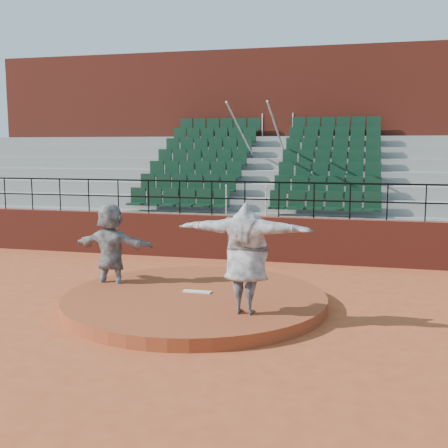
{
  "coord_description": "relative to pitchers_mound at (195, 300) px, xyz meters",
  "views": [
    {
      "loc": [
        3.38,
        -10.96,
        3.33
      ],
      "look_at": [
        0.0,
        2.5,
        1.4
      ],
      "focal_mm": 45.0,
      "sensor_mm": 36.0,
      "label": 1
    }
  ],
  "objects": [
    {
      "name": "ground",
      "position": [
        0.0,
        0.0,
        -0.12
      ],
      "size": [
        90.0,
        90.0,
        0.0
      ],
      "primitive_type": "plane",
      "color": "#AC4C27",
      "rests_on": "ground"
    },
    {
      "name": "pitchers_mound",
      "position": [
        0.0,
        0.0,
        0.0
      ],
      "size": [
        5.5,
        5.5,
        0.25
      ],
      "primitive_type": "cylinder",
      "color": "brown",
      "rests_on": "ground"
    },
    {
      "name": "pitching_rubber",
      "position": [
        0.0,
        0.15,
        0.14
      ],
      "size": [
        0.6,
        0.15,
        0.03
      ],
      "primitive_type": "cube",
      "color": "white",
      "rests_on": "pitchers_mound"
    },
    {
      "name": "boundary_wall",
      "position": [
        0.0,
        5.0,
        0.53
      ],
      "size": [
        24.0,
        0.3,
        1.3
      ],
      "primitive_type": "cube",
      "color": "maroon",
      "rests_on": "ground"
    },
    {
      "name": "wall_railing",
      "position": [
        0.0,
        5.0,
        1.9
      ],
      "size": [
        24.04,
        0.05,
        1.03
      ],
      "color": "black",
      "rests_on": "boundary_wall"
    },
    {
      "name": "seating_deck",
      "position": [
        0.0,
        8.65,
        1.32
      ],
      "size": [
        24.0,
        5.97,
        4.63
      ],
      "color": "gray",
      "rests_on": "ground"
    },
    {
      "name": "press_box_facade",
      "position": [
        0.0,
        12.6,
        3.43
      ],
      "size": [
        24.0,
        3.0,
        7.1
      ],
      "primitive_type": "cube",
      "color": "maroon",
      "rests_on": "ground"
    },
    {
      "name": "pitcher",
      "position": [
        1.3,
        -1.03,
        1.16
      ],
      "size": [
        2.58,
        0.83,
        2.07
      ],
      "primitive_type": "imported",
      "rotation": [
        0.0,
        0.0,
        3.09
      ],
      "color": "black",
      "rests_on": "pitchers_mound"
    },
    {
      "name": "fielder",
      "position": [
        -2.15,
        0.55,
        0.91
      ],
      "size": [
        1.95,
        0.74,
        2.06
      ],
      "primitive_type": "imported",
      "rotation": [
        0.0,
        0.0,
        3.07
      ],
      "color": "black",
      "rests_on": "ground"
    }
  ]
}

